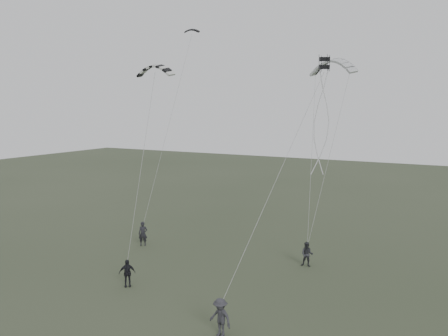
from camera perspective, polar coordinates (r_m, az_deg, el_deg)
The scene contains 9 objects.
ground at distance 27.57m, azimuth -7.30°, elevation -14.80°, with size 140.00×140.00×0.00m, color #323C28.
flyer_left at distance 34.75m, azimuth -10.54°, elevation -8.44°, with size 0.69×0.45×1.88m, color black.
flyer_right at distance 30.39m, azimuth 10.80°, elevation -11.02°, with size 0.81×0.63×1.68m, color #27282D.
flyer_center at distance 27.36m, azimuth -12.54°, elevation -13.24°, with size 0.97×0.40×1.66m, color black.
flyer_far at distance 21.41m, azimuth -0.49°, elevation -18.94°, with size 1.19×0.68×1.84m, color #2B2B31.
kite_dark_small at distance 39.37m, azimuth -4.23°, elevation 17.57°, with size 1.30×0.39×0.46m, color black, non-canonical shape.
kite_pale_large at distance 35.94m, azimuth 14.00°, elevation 13.47°, with size 3.94×0.89×1.62m, color #ADB0B2, non-canonical shape.
kite_striped at distance 31.45m, azimuth -9.00°, elevation 13.04°, with size 2.82×0.70×1.13m, color black, non-canonical shape.
kite_box at distance 26.38m, azimuth 12.97°, elevation 13.21°, with size 0.56×0.56×0.68m, color black, non-canonical shape.
Camera 1 is at (14.86, -20.70, 10.52)m, focal length 35.00 mm.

